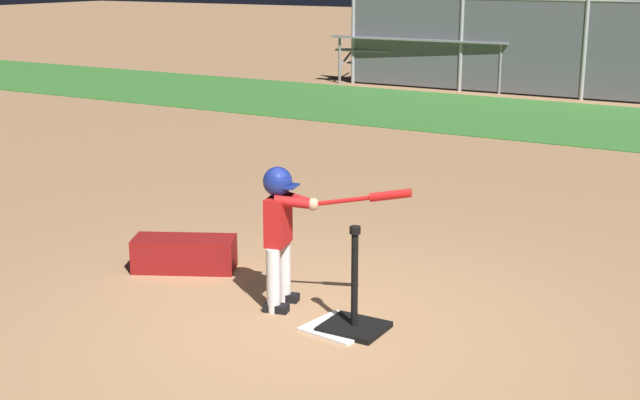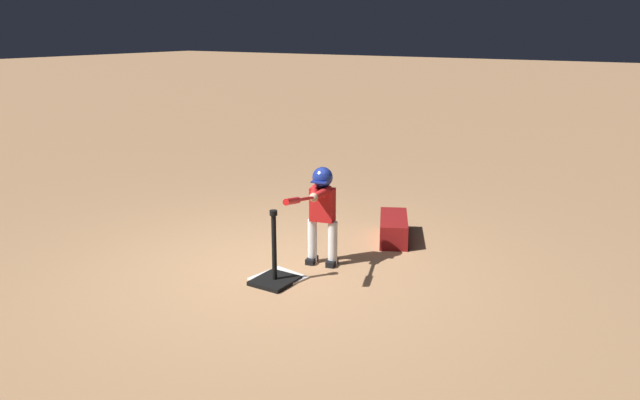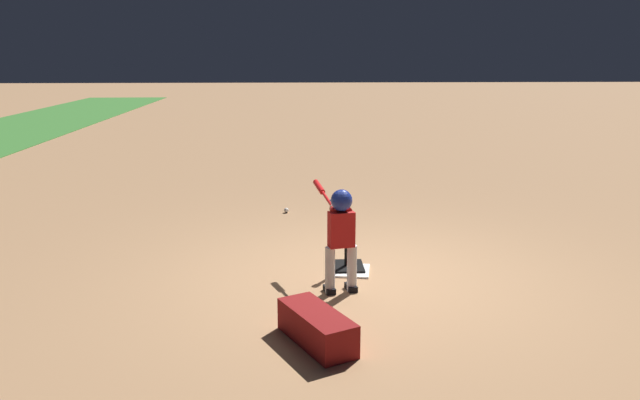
% 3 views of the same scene
% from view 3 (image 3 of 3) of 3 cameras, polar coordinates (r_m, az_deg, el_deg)
% --- Properties ---
extents(ground_plane, '(90.00, 90.00, 0.00)m').
position_cam_3_polar(ground_plane, '(6.82, 4.20, -7.02)').
color(ground_plane, '#AD7F56').
extents(home_plate, '(0.50, 0.50, 0.02)m').
position_cam_3_polar(home_plate, '(6.97, 2.70, -6.45)').
color(home_plate, white).
rests_on(home_plate, ground_plane).
extents(batting_tee, '(0.42, 0.38, 0.75)m').
position_cam_3_polar(batting_tee, '(7.02, 2.44, -5.43)').
color(batting_tee, black).
rests_on(batting_tee, ground_plane).
extents(batter_child, '(1.07, 0.42, 1.06)m').
position_cam_3_polar(batter_child, '(6.22, 1.84, -2.49)').
color(batter_child, silver).
rests_on(batter_child, ground_plane).
extents(baseball, '(0.07, 0.07, 0.07)m').
position_cam_3_polar(baseball, '(9.46, -3.10, -0.95)').
color(baseball, white).
rests_on(baseball, ground_plane).
extents(equipment_bag, '(0.89, 0.66, 0.28)m').
position_cam_3_polar(equipment_bag, '(5.29, -0.30, -11.55)').
color(equipment_bag, maroon).
rests_on(equipment_bag, ground_plane).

